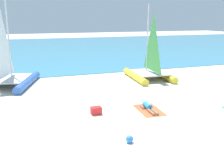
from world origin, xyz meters
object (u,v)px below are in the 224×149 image
cooler_box (96,111)px  sunbather_left (148,107)px  sailboat_yellow (150,68)px  beach_ball (130,139)px  towel_left (149,110)px  sailboat_blue (8,73)px

cooler_box → sunbather_left: bearing=-5.9°
sunbather_left → cooler_box: bearing=177.8°
sailboat_yellow → beach_ball: (-5.43, -8.96, -0.69)m
sunbather_left → beach_ball: bearing=-124.3°
sailboat_yellow → beach_ball: 10.50m
sailboat_yellow → sunbather_left: (-3.15, -6.04, -0.70)m
towel_left → sunbather_left: size_ratio=1.21×
sailboat_blue → towel_left: size_ratio=3.19×
sailboat_blue → sunbather_left: bearing=-29.4°
sailboat_blue → beach_ball: sailboat_blue is taller
sunbather_left → beach_ball: 3.70m
sailboat_blue → cooler_box: (4.18, -6.94, -0.72)m
sailboat_yellow → towel_left: 6.92m
sunbather_left → beach_ball: (-2.27, -2.92, 0.01)m
cooler_box → beach_ball: bearing=-83.0°
sailboat_blue → sunbather_left: 9.97m
sunbather_left → cooler_box: (-2.66, 0.27, 0.05)m
sailboat_yellow → sailboat_blue: sailboat_blue is taller
beach_ball → sailboat_blue: bearing=114.3°
towel_left → sunbather_left: (0.00, 0.07, 0.13)m
beach_ball → cooler_box: (-0.39, 3.19, 0.04)m
sailboat_blue → cooler_box: size_ratio=12.12×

